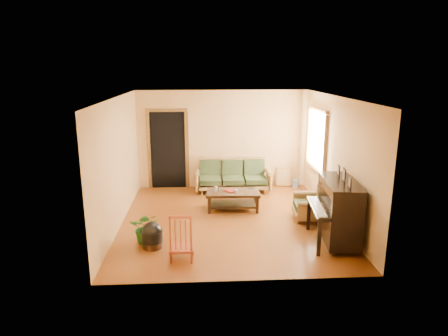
{
  "coord_description": "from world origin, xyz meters",
  "views": [
    {
      "loc": [
        -0.57,
        -7.97,
        3.19
      ],
      "look_at": [
        -0.09,
        0.2,
        1.1
      ],
      "focal_mm": 32.0,
      "sensor_mm": 36.0,
      "label": 1
    }
  ],
  "objects": [
    {
      "name": "coffee_table",
      "position": [
        0.14,
        0.65,
        0.22
      ],
      "size": [
        1.23,
        0.71,
        0.44
      ],
      "primitive_type": "cube",
      "rotation": [
        0.0,
        0.0,
        -0.05
      ],
      "color": "black",
      "rests_on": "floor"
    },
    {
      "name": "candle",
      "position": [
        -0.24,
        0.69,
        0.49
      ],
      "size": [
        0.08,
        0.08,
        0.11
      ],
      "primitive_type": "cylinder",
      "rotation": [
        0.0,
        0.0,
        -0.22
      ],
      "color": "silver",
      "rests_on": "coffee_table"
    },
    {
      "name": "glass_jar",
      "position": [
        0.2,
        0.58,
        0.46
      ],
      "size": [
        0.1,
        0.1,
        0.05
      ],
      "primitive_type": "cylinder",
      "rotation": [
        0.0,
        0.0,
        0.33
      ],
      "color": "silver",
      "rests_on": "coffee_table"
    },
    {
      "name": "leaning_frame",
      "position": [
        1.66,
        2.4,
        0.27
      ],
      "size": [
        0.41,
        0.17,
        0.53
      ],
      "primitive_type": "cube",
      "rotation": [
        0.0,
        0.0,
        -0.22
      ],
      "color": "#AE7A3A",
      "rests_on": "floor"
    },
    {
      "name": "book",
      "position": [
        0.0,
        0.6,
        0.45
      ],
      "size": [
        0.3,
        0.31,
        0.02
      ],
      "primitive_type": "imported",
      "rotation": [
        0.0,
        0.0,
        0.65
      ],
      "color": "maroon",
      "rests_on": "coffee_table"
    },
    {
      "name": "red_chair",
      "position": [
        -0.92,
        -1.72,
        0.42
      ],
      "size": [
        0.41,
        0.45,
        0.84
      ],
      "primitive_type": "cube",
      "rotation": [
        0.0,
        0.0,
        -0.05
      ],
      "color": "maroon",
      "rests_on": "floor"
    },
    {
      "name": "footstool",
      "position": [
        -1.48,
        -1.24,
        0.18
      ],
      "size": [
        0.5,
        0.5,
        0.37
      ],
      "primitive_type": "cylinder",
      "rotation": [
        0.0,
        0.0,
        -0.36
      ],
      "color": "black",
      "rests_on": "floor"
    },
    {
      "name": "remote",
      "position": [
        0.57,
        0.81,
        0.44
      ],
      "size": [
        0.14,
        0.05,
        0.01
      ],
      "primitive_type": "cube",
      "rotation": [
        0.0,
        0.0,
        0.15
      ],
      "color": "black",
      "rests_on": "coffee_table"
    },
    {
      "name": "piano",
      "position": [
        1.94,
        -1.22,
        0.6
      ],
      "size": [
        0.94,
        1.43,
        1.19
      ],
      "primitive_type": "cube",
      "rotation": [
        0.0,
        0.0,
        -0.11
      ],
      "color": "black",
      "rests_on": "floor"
    },
    {
      "name": "potted_plant",
      "position": [
        -1.61,
        -1.02,
        0.3
      ],
      "size": [
        0.54,
        0.47,
        0.6
      ],
      "primitive_type": "imported",
      "rotation": [
        0.0,
        0.0,
        -0.01
      ],
      "color": "#1A5719",
      "rests_on": "floor"
    },
    {
      "name": "window",
      "position": [
        2.21,
        1.3,
        1.5
      ],
      "size": [
        0.12,
        1.36,
        1.46
      ],
      "primitive_type": "cube",
      "color": "white",
      "rests_on": "right_wall"
    },
    {
      "name": "floor",
      "position": [
        0.0,
        0.0,
        0.0
      ],
      "size": [
        5.0,
        5.0,
        0.0
      ],
      "primitive_type": "plane",
      "color": "#5C2A0C",
      "rests_on": "ground"
    },
    {
      "name": "ceramic_crock",
      "position": [
        1.97,
        2.27,
        0.11
      ],
      "size": [
        0.22,
        0.22,
        0.22
      ],
      "primitive_type": "cylinder",
      "rotation": [
        0.0,
        0.0,
        0.26
      ],
      "color": "#3658A2",
      "rests_on": "floor"
    },
    {
      "name": "armchair",
      "position": [
        1.71,
        -0.05,
        0.39
      ],
      "size": [
        0.81,
        0.84,
        0.77
      ],
      "primitive_type": "cube",
      "rotation": [
        0.0,
        0.0,
        -0.1
      ],
      "color": "olive",
      "rests_on": "floor"
    },
    {
      "name": "doorway",
      "position": [
        -1.45,
        2.48,
        1.02
      ],
      "size": [
        1.08,
        0.16,
        2.05
      ],
      "primitive_type": "cube",
      "color": "black",
      "rests_on": "floor"
    },
    {
      "name": "sofa",
      "position": [
        0.25,
        2.04,
        0.42
      ],
      "size": [
        1.96,
        0.83,
        0.84
      ],
      "primitive_type": "cube",
      "rotation": [
        0.0,
        0.0,
        -0.01
      ],
      "color": "olive",
      "rests_on": "floor"
    }
  ]
}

